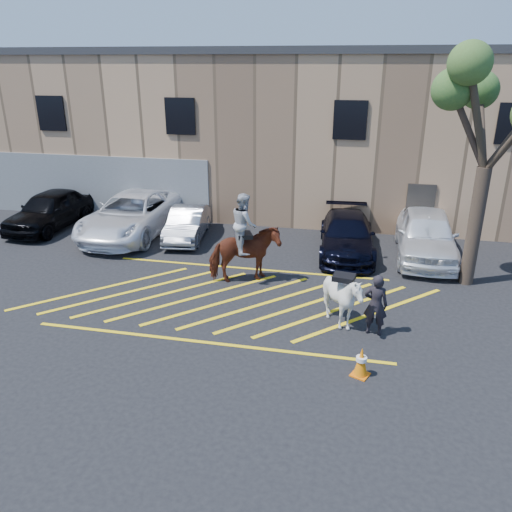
% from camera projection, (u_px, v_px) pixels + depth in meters
% --- Properties ---
extents(ground, '(90.00, 90.00, 0.00)m').
position_uv_depth(ground, '(233.00, 296.00, 15.38)').
color(ground, black).
rests_on(ground, ground).
extents(car_black_suv, '(2.06, 4.80, 1.61)m').
position_uv_depth(car_black_suv, '(50.00, 210.00, 21.38)').
color(car_black_suv, black).
rests_on(car_black_suv, ground).
extents(car_white_pickup, '(2.87, 6.10, 1.69)m').
position_uv_depth(car_white_pickup, '(132.00, 215.00, 20.56)').
color(car_white_pickup, white).
rests_on(car_white_pickup, ground).
extents(car_silver_sedan, '(1.80, 3.91, 1.24)m').
position_uv_depth(car_silver_sedan, '(187.00, 224.00, 20.14)').
color(car_silver_sedan, gray).
rests_on(car_silver_sedan, ground).
extents(car_blue_suv, '(2.28, 4.96, 1.41)m').
position_uv_depth(car_blue_suv, '(347.00, 235.00, 18.61)').
color(car_blue_suv, black).
rests_on(car_blue_suv, ground).
extents(car_white_suv, '(2.17, 5.14, 1.74)m').
position_uv_depth(car_white_suv, '(426.00, 234.00, 18.16)').
color(car_white_suv, white).
rests_on(car_white_suv, ground).
extents(handler, '(0.64, 0.45, 1.69)m').
position_uv_depth(handler, '(376.00, 305.00, 12.96)').
color(handler, black).
rests_on(handler, ground).
extents(warehouse, '(32.42, 10.20, 7.30)m').
position_uv_depth(warehouse, '(291.00, 127.00, 24.97)').
color(warehouse, tan).
rests_on(warehouse, ground).
extents(hatching_zone, '(12.60, 5.12, 0.01)m').
position_uv_depth(hatching_zone, '(231.00, 300.00, 15.10)').
color(hatching_zone, yellow).
rests_on(hatching_zone, ground).
extents(mounted_bay, '(2.46, 1.84, 2.95)m').
position_uv_depth(mounted_bay, '(244.00, 247.00, 15.97)').
color(mounted_bay, maroon).
rests_on(mounted_bay, ground).
extents(saddled_white, '(1.53, 1.66, 1.62)m').
position_uv_depth(saddled_white, '(342.00, 299.00, 13.34)').
color(saddled_white, silver).
rests_on(saddled_white, ground).
extents(traffic_cone, '(0.50, 0.50, 0.73)m').
position_uv_depth(traffic_cone, '(361.00, 362.00, 11.37)').
color(traffic_cone, orange).
rests_on(traffic_cone, ground).
extents(tree, '(3.99, 4.37, 7.31)m').
position_uv_depth(tree, '(495.00, 101.00, 14.21)').
color(tree, '#45392A').
rests_on(tree, ground).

